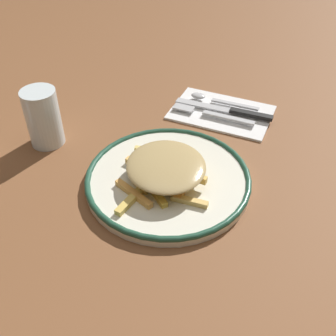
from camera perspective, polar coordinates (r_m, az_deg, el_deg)
name	(u,v)px	position (r m, az deg, el deg)	size (l,w,h in m)	color
ground_plane	(168,183)	(0.71, 0.00, -2.14)	(2.60, 2.60, 0.00)	brown
plate	(168,179)	(0.70, 0.00, -1.52)	(0.28, 0.28, 0.02)	silver
fries_heap	(165,169)	(0.68, -0.40, -0.15)	(0.20, 0.19, 0.04)	gold
napkin	(223,112)	(0.89, 7.67, 7.77)	(0.14, 0.21, 0.01)	white
fork	(213,114)	(0.86, 6.25, 7.46)	(0.03, 0.18, 0.01)	silver
knife	(232,111)	(0.88, 8.91, 7.92)	(0.04, 0.21, 0.01)	black
spoon	(213,99)	(0.91, 6.24, 9.54)	(0.03, 0.15, 0.01)	silver
water_glass	(43,118)	(0.80, -17.10, 6.70)	(0.06, 0.06, 0.11)	silver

